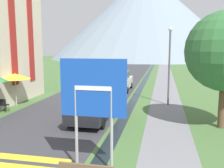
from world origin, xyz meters
The scene contains 11 objects.
ground_plane centered at (0.00, 20.00, 0.00)m, with size 160.00×160.00×0.00m, color #476B38.
road centered at (-2.50, 30.00, 0.00)m, with size 6.40×60.00×0.01m.
footpath centered at (3.60, 30.00, 0.00)m, with size 2.20×60.00×0.01m.
drainage_channel centered at (1.20, 30.00, 0.00)m, with size 0.60×60.00×0.00m.
mountain_distant centered at (-3.13, 86.14, 14.55)m, with size 64.95×64.95×29.09m.
road_sign centered at (1.14, 3.96, 2.45)m, with size 2.17×0.11×3.67m.
parked_car_near centered at (-0.40, 9.30, 0.91)m, with size 1.90×4.51×1.82m.
parked_car_far centered at (-0.51, 18.90, 0.91)m, with size 1.85×4.53×1.82m.
cafe_chair_far_left centered at (-6.27, 9.83, 0.51)m, with size 0.40×0.40×0.85m.
cafe_umbrella_rear_yellow centered at (-6.50, 11.52, 2.05)m, with size 2.07×2.07×2.24m.
streetlamp centered at (3.73, 13.94, 3.15)m, with size 0.28×0.28×5.34m.
Camera 1 is at (3.29, -3.57, 4.04)m, focal length 40.00 mm.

